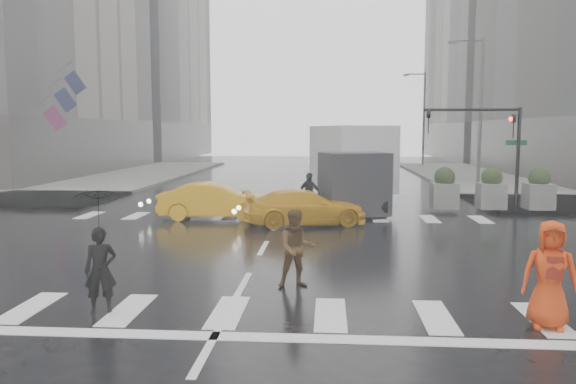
# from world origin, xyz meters

# --- Properties ---
(ground) EXTENTS (120.00, 120.00, 0.00)m
(ground) POSITION_xyz_m (0.00, 0.00, 0.00)
(ground) COLOR black
(ground) RESTS_ON ground
(building_nw_far) EXTENTS (26.05, 26.05, 44.00)m
(building_nw_far) POSITION_xyz_m (-29.00, 56.00, 20.19)
(building_nw_far) COLOR slate
(building_nw_far) RESTS_ON ground
(building_ne_far) EXTENTS (26.05, 26.05, 36.00)m
(building_ne_far) POSITION_xyz_m (29.00, 56.00, 16.27)
(building_ne_far) COLOR gray
(building_ne_far) RESTS_ON ground
(road_markings) EXTENTS (18.00, 48.00, 0.01)m
(road_markings) POSITION_xyz_m (0.00, 0.00, 0.01)
(road_markings) COLOR silver
(road_markings) RESTS_ON ground
(traffic_signal_pole) EXTENTS (4.45, 0.42, 4.50)m
(traffic_signal_pole) POSITION_xyz_m (9.01, 8.01, 3.22)
(traffic_signal_pole) COLOR black
(traffic_signal_pole) RESTS_ON ground
(street_lamp_near) EXTENTS (2.15, 0.22, 9.00)m
(street_lamp_near) POSITION_xyz_m (10.87, 18.00, 4.95)
(street_lamp_near) COLOR #59595B
(street_lamp_near) RESTS_ON ground
(street_lamp_far) EXTENTS (2.15, 0.22, 9.00)m
(street_lamp_far) POSITION_xyz_m (10.87, 38.00, 4.95)
(street_lamp_far) COLOR #59595B
(street_lamp_far) RESTS_ON ground
(planter_west) EXTENTS (1.10, 1.10, 1.80)m
(planter_west) POSITION_xyz_m (7.00, 8.20, 0.98)
(planter_west) COLOR gray
(planter_west) RESTS_ON ground
(planter_mid) EXTENTS (1.10, 1.10, 1.80)m
(planter_mid) POSITION_xyz_m (9.00, 8.20, 0.98)
(planter_mid) COLOR gray
(planter_mid) RESTS_ON ground
(planter_east) EXTENTS (1.10, 1.10, 1.80)m
(planter_east) POSITION_xyz_m (11.00, 8.20, 0.98)
(planter_east) COLOR gray
(planter_east) RESTS_ON ground
(flag_cluster) EXTENTS (2.87, 3.06, 4.69)m
(flag_cluster) POSITION_xyz_m (-15.08, 18.50, 5.64)
(flag_cluster) COLOR #59595B
(flag_cluster) RESTS_ON ground
(pedestrian_black) EXTENTS (1.23, 1.24, 2.43)m
(pedestrian_black) POSITION_xyz_m (-2.45, -6.18, 1.61)
(pedestrian_black) COLOR black
(pedestrian_black) RESTS_ON ground
(pedestrian_brown) EXTENTS (0.98, 0.83, 1.77)m
(pedestrian_brown) POSITION_xyz_m (1.24, -4.11, 0.89)
(pedestrian_brown) COLOR #4C341B
(pedestrian_brown) RESTS_ON ground
(pedestrian_orange) EXTENTS (1.07, 0.82, 1.95)m
(pedestrian_orange) POSITION_xyz_m (5.89, -6.46, 0.98)
(pedestrian_orange) COLOR #E24010
(pedestrian_orange) RESTS_ON ground
(pedestrian_far_a) EXTENTS (1.22, 1.06, 1.78)m
(pedestrian_far_a) POSITION_xyz_m (1.17, 6.75, 0.89)
(pedestrian_far_a) COLOR black
(pedestrian_far_a) RESTS_ON ground
(pedestrian_far_b) EXTENTS (1.12, 1.17, 1.61)m
(pedestrian_far_b) POSITION_xyz_m (2.21, 8.42, 0.81)
(pedestrian_far_b) COLOR black
(pedestrian_far_b) RESTS_ON ground
(taxi_mid) EXTENTS (4.51, 1.87, 1.45)m
(taxi_mid) POSITION_xyz_m (-2.59, 5.44, 0.73)
(taxi_mid) COLOR #EAA30C
(taxi_mid) RESTS_ON ground
(taxi_rear) EXTENTS (4.38, 2.80, 1.33)m
(taxi_rear) POSITION_xyz_m (1.08, 4.20, 0.67)
(taxi_rear) COLOR #EAA30C
(taxi_rear) RESTS_ON ground
(box_truck) EXTENTS (2.64, 7.04, 3.74)m
(box_truck) POSITION_xyz_m (3.00, 8.90, 1.99)
(box_truck) COLOR silver
(box_truck) RESTS_ON ground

